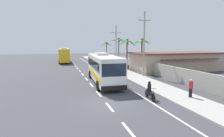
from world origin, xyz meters
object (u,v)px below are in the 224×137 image
at_px(pedestrian_far_walk, 116,65).
at_px(palm_nearest, 106,46).
at_px(utility_pole_far, 116,45).
at_px(roadside_building, 177,61).
at_px(coach_bus_far_lane, 64,55).
at_px(palm_fourth, 127,47).
at_px(pedestrian_midwalk, 120,67).
at_px(utility_pole_mid, 144,43).
at_px(motorcycle_beside_bus, 150,92).
at_px(pedestrian_near_kerb, 191,88).
at_px(palm_second, 119,44).
at_px(coach_bus_foreground, 103,67).
at_px(palm_third, 142,47).

distance_m(pedestrian_far_walk, palm_nearest, 20.10).
distance_m(utility_pole_far, roadside_building, 13.41).
height_order(pedestrian_far_walk, roadside_building, roadside_building).
xyz_separation_m(utility_pole_far, roadside_building, (8.47, -9.97, -2.95)).
height_order(coach_bus_far_lane, palm_fourth, palm_fourth).
distance_m(pedestrian_midwalk, utility_pole_mid, 6.28).
height_order(motorcycle_beside_bus, pedestrian_near_kerb, pedestrian_near_kerb).
height_order(pedestrian_midwalk, utility_pole_far, utility_pole_far).
relative_size(pedestrian_midwalk, palm_second, 0.25).
height_order(coach_bus_far_lane, pedestrian_midwalk, coach_bus_far_lane).
xyz_separation_m(coach_bus_far_lane, utility_pole_mid, (10.47, -24.46, 2.84)).
xyz_separation_m(pedestrian_near_kerb, utility_pole_far, (1.40, 25.35, 3.64)).
height_order(coach_bus_foreground, motorcycle_beside_bus, coach_bus_foreground).
bearing_deg(palm_second, coach_bus_foreground, -113.56).
distance_m(motorcycle_beside_bus, pedestrian_near_kerb, 3.60).
distance_m(coach_bus_foreground, utility_pole_far, 18.17).
bearing_deg(pedestrian_far_walk, pedestrian_midwalk, 125.14).
relative_size(coach_bus_foreground, palm_second, 1.76).
distance_m(coach_bus_far_lane, utility_pole_far, 15.13).
relative_size(coach_bus_far_lane, palm_nearest, 2.00).
distance_m(motorcycle_beside_bus, pedestrian_midwalk, 14.91).
height_order(utility_pole_mid, utility_pole_far, utility_pole_mid).
relative_size(utility_pole_mid, utility_pole_far, 1.05).
distance_m(pedestrian_midwalk, pedestrian_far_walk, 2.85).
bearing_deg(coach_bus_far_lane, palm_fourth, -56.73).
bearing_deg(utility_pole_mid, palm_fourth, 86.71).
distance_m(palm_third, roadside_building, 7.74).
relative_size(motorcycle_beside_bus, palm_fourth, 0.34).
bearing_deg(coach_bus_foreground, utility_pole_mid, 19.00).
bearing_deg(palm_fourth, motorcycle_beside_bus, -105.32).
height_order(palm_third, palm_fourth, palm_third).
bearing_deg(roadside_building, palm_second, 113.48).
xyz_separation_m(utility_pole_far, palm_third, (1.19, -10.37, -0.36)).
distance_m(utility_pole_far, palm_fourth, 6.44).
relative_size(coach_bus_foreground, coach_bus_far_lane, 1.02).
height_order(pedestrian_midwalk, roadside_building, roadside_building).
xyz_separation_m(coach_bus_foreground, roadside_building, (15.51, 6.56, -0.23)).
distance_m(palm_nearest, palm_second, 8.18).
bearing_deg(coach_bus_foreground, pedestrian_midwalk, 55.80).
xyz_separation_m(pedestrian_midwalk, palm_third, (3.59, -0.65, 3.28)).
relative_size(pedestrian_far_walk, palm_third, 0.29).
height_order(utility_pole_far, palm_third, utility_pole_far).
xyz_separation_m(coach_bus_far_lane, palm_second, (13.02, -5.66, 2.82)).
relative_size(utility_pole_far, palm_fourth, 1.55).
xyz_separation_m(palm_nearest, palm_third, (-0.03, -23.03, 0.08)).
bearing_deg(palm_nearest, pedestrian_far_walk, -100.21).
relative_size(coach_bus_far_lane, palm_second, 1.72).
relative_size(palm_nearest, roadside_building, 0.32).
xyz_separation_m(utility_pole_mid, utility_pole_far, (0.38, 14.24, -0.23)).
bearing_deg(roadside_building, motorcycle_beside_bus, -132.69).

